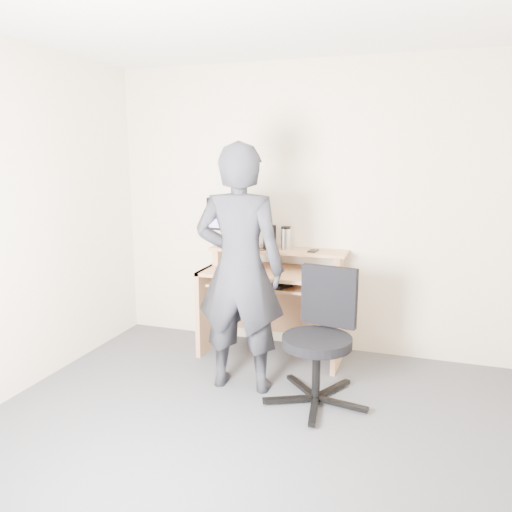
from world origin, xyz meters
The scene contains 13 objects.
ground centered at (0.00, 0.00, 0.00)m, with size 3.50×3.50×0.00m, color #4D4E52.
back_wall centered at (0.00, 1.75, 1.25)m, with size 3.50×0.02×2.50m, color beige.
desk centered at (-0.20, 1.53, 0.55)m, with size 1.20×0.60×0.91m.
monitor centered at (-0.65, 1.58, 1.17)m, with size 0.45×0.13×0.43m.
external_drive centered at (-0.28, 1.61, 1.01)m, with size 0.07×0.13×0.20m, color black.
travel_mug centered at (-0.13, 1.59, 1.00)m, with size 0.08×0.08×0.18m, color #AEAEB3.
smartphone centered at (0.12, 1.58, 0.92)m, with size 0.07×0.13×0.01m, color black.
charger centered at (-0.41, 1.51, 0.93)m, with size 0.04×0.04×0.04m, color black.
headphones centered at (-0.32, 1.68, 0.92)m, with size 0.16×0.16×0.02m, color silver.
keyboard centered at (-0.25, 1.36, 0.67)m, with size 0.46×0.18×0.03m, color black.
mouse centered at (0.21, 1.35, 0.77)m, with size 0.10×0.06×0.04m, color black.
office_chair centered at (0.35, 0.76, 0.50)m, with size 0.73×0.72×0.92m.
person centered at (-0.25, 0.77, 0.90)m, with size 0.66×0.43×1.81m, color black.
Camera 1 is at (0.97, -2.52, 1.71)m, focal length 35.00 mm.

